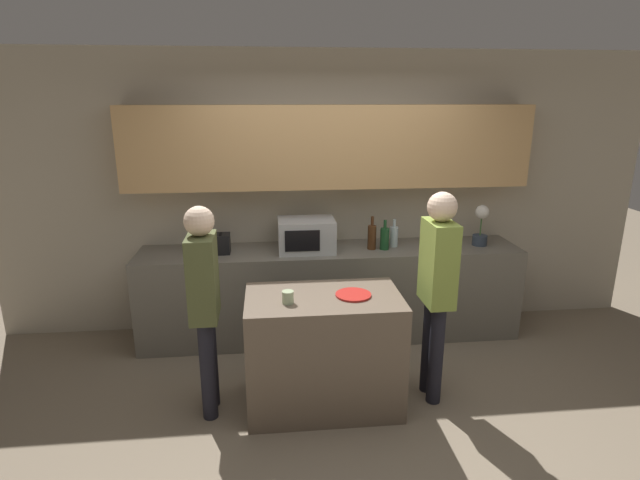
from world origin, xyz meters
TOP-DOWN VIEW (x-y plane):
  - ground_plane at (0.00, 0.00)m, footprint 14.00×14.00m
  - back_wall at (0.00, 1.66)m, footprint 6.40×0.40m
  - back_counter at (0.00, 1.39)m, footprint 3.60×0.62m
  - kitchen_island at (-0.20, 0.25)m, footprint 1.13×0.66m
  - microwave at (-0.23, 1.37)m, footprint 0.52×0.39m
  - toaster at (-1.07, 1.37)m, footprint 0.26×0.16m
  - potted_plant at (1.45, 1.37)m, footprint 0.14×0.14m
  - bottle_0 at (0.38, 1.35)m, footprint 0.08×0.08m
  - bottle_1 at (0.50, 1.33)m, footprint 0.09×0.09m
  - bottle_2 at (0.61, 1.41)m, footprint 0.08×0.08m
  - plate_on_island at (0.02, 0.23)m, footprint 0.26×0.26m
  - cup_0 at (-0.46, 0.14)m, footprint 0.08×0.08m
  - person_left at (0.65, 0.26)m, footprint 0.21×0.34m
  - person_center at (-1.04, 0.24)m, footprint 0.21×0.34m

SIDE VIEW (x-z plane):
  - ground_plane at x=0.00m, z-range 0.00..0.00m
  - back_counter at x=0.00m, z-range 0.00..0.88m
  - kitchen_island at x=-0.20m, z-range 0.00..0.88m
  - plate_on_island at x=0.02m, z-range 0.88..0.90m
  - person_center at x=-1.04m, z-range 0.14..1.71m
  - cup_0 at x=-0.46m, z-range 0.88..0.97m
  - person_left at x=0.65m, z-range 0.15..1.78m
  - toaster at x=-1.07m, z-range 0.88..1.07m
  - bottle_2 at x=0.61m, z-range 0.85..1.12m
  - bottle_1 at x=0.50m, z-range 0.85..1.13m
  - bottle_0 at x=0.38m, z-range 0.85..1.16m
  - microwave at x=-0.23m, z-range 0.88..1.18m
  - potted_plant at x=1.45m, z-range 0.88..1.28m
  - back_wall at x=0.00m, z-range 0.19..2.89m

